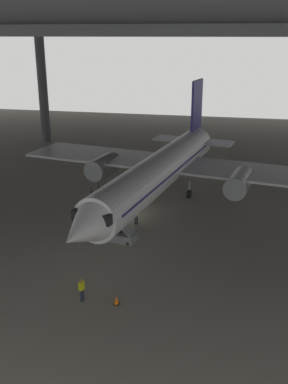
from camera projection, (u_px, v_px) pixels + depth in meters
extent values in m
plane|color=gray|center=(122.00, 214.00, 42.13)|extent=(110.00, 110.00, 0.00)
cylinder|color=#4C4F54|center=(43.00, 88.00, 67.90)|extent=(1.43, 1.43, 16.87)
cube|color=#38383D|center=(151.00, 23.00, 48.86)|extent=(121.00, 99.00, 1.20)
cube|color=#4C4F54|center=(72.00, 30.00, 26.42)|extent=(115.50, 0.50, 0.70)
cube|color=#4C4F54|center=(173.00, 33.00, 64.39)|extent=(115.50, 0.50, 0.70)
cylinder|color=white|center=(159.00, 171.00, 43.71)|extent=(8.48, 27.18, 3.62)
cone|color=white|center=(83.00, 230.00, 30.57)|extent=(4.28, 4.92, 3.55)
cube|color=black|center=(98.00, 212.00, 32.40)|extent=(3.49, 3.05, 0.80)
cone|color=white|center=(200.00, 137.00, 56.72)|extent=(4.08, 6.25, 3.08)
cube|color=navy|center=(197.00, 105.00, 53.24)|extent=(0.96, 3.92, 5.92)
cube|color=white|center=(213.00, 142.00, 52.90)|extent=(5.07, 3.75, 0.16)
cube|color=white|center=(174.00, 139.00, 54.73)|extent=(5.07, 3.75, 0.16)
cube|color=white|center=(261.00, 173.00, 44.25)|extent=(16.08, 9.23, 0.24)
cylinder|color=#9EA3A8|center=(239.00, 183.00, 43.41)|extent=(3.06, 5.03, 2.24)
cube|color=white|center=(97.00, 155.00, 51.00)|extent=(16.08, 9.23, 0.24)
cylinder|color=#9EA3A8|center=(103.00, 166.00, 48.85)|extent=(3.06, 5.03, 2.24)
cube|color=navy|center=(159.00, 169.00, 43.61)|extent=(8.20, 25.25, 0.16)
cylinder|color=#9EA3A8|center=(121.00, 225.00, 36.58)|extent=(0.20, 0.20, 1.15)
cylinder|color=black|center=(121.00, 234.00, 36.85)|extent=(0.46, 0.94, 0.90)
cylinder|color=#9EA3A8|center=(189.00, 187.00, 45.86)|extent=(0.20, 0.20, 1.15)
cylinder|color=black|center=(189.00, 194.00, 46.13)|extent=(0.46, 0.94, 0.90)
cylinder|color=#9EA3A8|center=(147.00, 181.00, 47.59)|extent=(0.20, 0.20, 1.15)
cylinder|color=black|center=(147.00, 188.00, 47.86)|extent=(0.46, 0.94, 0.90)
cube|color=slate|center=(115.00, 235.00, 36.92)|extent=(3.96, 2.16, 0.70)
cube|color=slate|center=(114.00, 215.00, 36.31)|extent=(3.67, 1.92, 2.98)
cube|color=slate|center=(95.00, 196.00, 36.43)|extent=(1.32, 1.48, 0.12)
cylinder|color=black|center=(91.00, 193.00, 35.74)|extent=(0.06, 0.06, 1.00)
cylinder|color=black|center=(98.00, 188.00, 36.79)|extent=(0.06, 0.06, 1.00)
cylinder|color=black|center=(95.00, 237.00, 36.93)|extent=(0.32, 0.17, 0.30)
cylinder|color=black|center=(102.00, 231.00, 38.15)|extent=(0.32, 0.17, 0.30)
cylinder|color=black|center=(128.00, 244.00, 35.83)|extent=(0.32, 0.17, 0.30)
cylinder|color=black|center=(135.00, 237.00, 37.04)|extent=(0.32, 0.17, 0.30)
cylinder|color=#232838|center=(81.00, 296.00, 28.19)|extent=(0.14, 0.14, 0.84)
cylinder|color=#232838|center=(83.00, 295.00, 28.34)|extent=(0.14, 0.14, 0.84)
cube|color=yellow|center=(81.00, 286.00, 28.02)|extent=(0.32, 0.41, 0.60)
cylinder|color=yellow|center=(79.00, 287.00, 27.82)|extent=(0.09, 0.09, 0.57)
cylinder|color=yellow|center=(84.00, 284.00, 28.20)|extent=(0.09, 0.09, 0.57)
sphere|color=#8C6647|center=(81.00, 280.00, 27.87)|extent=(0.23, 0.23, 0.23)
cylinder|color=#232838|center=(135.00, 220.00, 39.72)|extent=(0.14, 0.14, 0.82)
cylinder|color=#232838|center=(137.00, 220.00, 39.67)|extent=(0.14, 0.14, 0.82)
cube|color=yellow|center=(136.00, 213.00, 39.46)|extent=(0.37, 0.24, 0.58)
cylinder|color=yellow|center=(134.00, 213.00, 39.51)|extent=(0.09, 0.09, 0.55)
cylinder|color=yellow|center=(139.00, 213.00, 39.39)|extent=(0.09, 0.09, 0.55)
sphere|color=#8C6647|center=(136.00, 209.00, 39.32)|extent=(0.22, 0.22, 0.22)
cube|color=black|center=(117.00, 304.00, 28.08)|extent=(0.36, 0.36, 0.04)
cone|color=orange|center=(116.00, 300.00, 27.98)|extent=(0.30, 0.30, 0.56)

